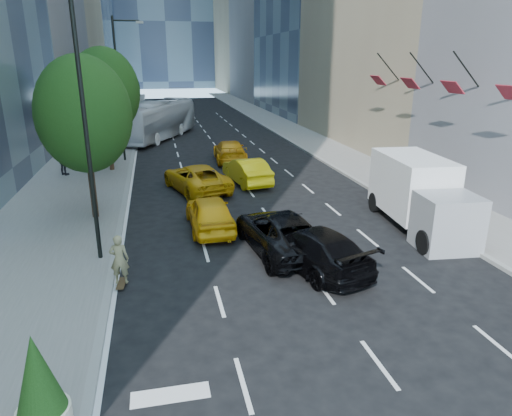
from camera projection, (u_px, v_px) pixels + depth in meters
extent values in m
plane|color=black|center=(295.00, 293.00, 15.04)|extent=(160.00, 160.00, 0.00)
cube|color=slate|center=(101.00, 144.00, 41.01)|extent=(6.00, 120.00, 0.15)
cube|color=slate|center=(303.00, 136.00, 44.90)|extent=(4.00, 120.00, 0.15)
cylinder|color=black|center=(85.00, 125.00, 15.82)|extent=(0.16, 0.16, 10.00)
cylinder|color=black|center=(119.00, 91.00, 32.52)|extent=(0.16, 0.16, 10.00)
cylinder|color=black|center=(126.00, 20.00, 31.24)|extent=(1.80, 0.12, 0.12)
cube|color=#99998C|center=(140.00, 22.00, 31.46)|extent=(0.50, 0.22, 0.15)
cylinder|color=black|center=(92.00, 185.00, 21.38)|extent=(0.30, 0.30, 3.15)
ellipsoid|color=#17340E|center=(84.00, 114.00, 20.37)|extent=(4.20, 4.20, 5.25)
cylinder|color=black|center=(110.00, 145.00, 30.63)|extent=(0.30, 0.30, 3.38)
ellipsoid|color=#17340E|center=(104.00, 92.00, 29.54)|extent=(4.50, 4.50, 5.62)
cylinder|color=black|center=(121.00, 123.00, 42.76)|extent=(0.30, 0.30, 2.93)
ellipsoid|color=#17340E|center=(118.00, 90.00, 41.82)|extent=(3.90, 3.90, 4.88)
cylinder|color=black|center=(132.00, 103.00, 49.99)|extent=(0.14, 0.14, 5.20)
imported|color=black|center=(131.00, 88.00, 49.49)|extent=(2.48, 0.53, 1.00)
cube|color=maroon|center=(511.00, 93.00, 19.03)|extent=(0.64, 1.30, 0.64)
cylinder|color=black|center=(466.00, 69.00, 22.61)|extent=(1.75, 0.08, 1.75)
cube|color=maroon|center=(452.00, 87.00, 22.74)|extent=(0.64, 1.30, 0.64)
cylinder|color=black|center=(422.00, 68.00, 26.32)|extent=(1.75, 0.08, 1.75)
cube|color=maroon|center=(410.00, 83.00, 26.45)|extent=(0.64, 1.30, 0.64)
cylinder|color=black|center=(388.00, 67.00, 30.03)|extent=(1.75, 0.08, 1.75)
cube|color=maroon|center=(378.00, 80.00, 30.16)|extent=(0.64, 1.30, 0.64)
imported|color=#877D54|center=(120.00, 263.00, 15.23)|extent=(0.67, 0.48, 1.73)
imported|color=black|center=(281.00, 232.00, 18.15)|extent=(3.15, 5.87, 1.57)
imported|color=black|center=(313.00, 248.00, 16.67)|extent=(3.66, 5.70, 1.54)
imported|color=#F1AB0C|center=(210.00, 213.00, 20.42)|extent=(1.97, 4.66, 1.57)
imported|color=yellow|center=(247.00, 171.00, 28.03)|extent=(2.41, 5.01, 1.58)
imported|color=#D0930A|center=(196.00, 178.00, 26.45)|extent=(4.03, 6.09, 1.55)
imported|color=orange|center=(230.00, 151.00, 34.06)|extent=(2.53, 5.55, 1.58)
imported|color=white|center=(157.00, 120.00, 43.45)|extent=(8.06, 12.97, 3.59)
cube|color=white|center=(412.00, 184.00, 21.12)|extent=(2.76, 4.71, 2.65)
cube|color=gray|center=(447.00, 223.00, 18.19)|extent=(2.43, 2.16, 2.26)
cylinder|color=black|center=(425.00, 242.00, 17.90)|extent=(0.43, 1.01, 0.98)
cylinder|color=black|center=(474.00, 240.00, 18.14)|extent=(0.43, 1.01, 0.98)
cylinder|color=black|center=(375.00, 202.00, 22.89)|extent=(0.43, 1.01, 0.98)
cylinder|color=black|center=(414.00, 201.00, 23.14)|extent=(0.43, 1.01, 0.98)
imported|color=black|center=(63.00, 161.00, 29.34)|extent=(1.17, 1.06, 1.91)
cone|color=#17340E|center=(37.00, 373.00, 8.50)|extent=(0.91, 0.91, 1.63)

